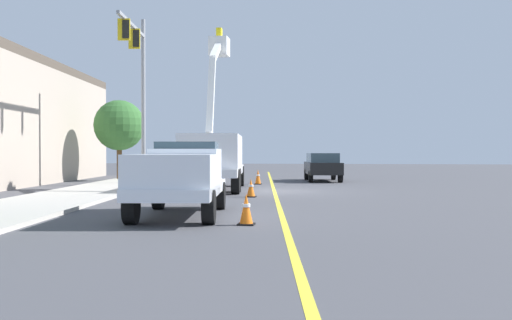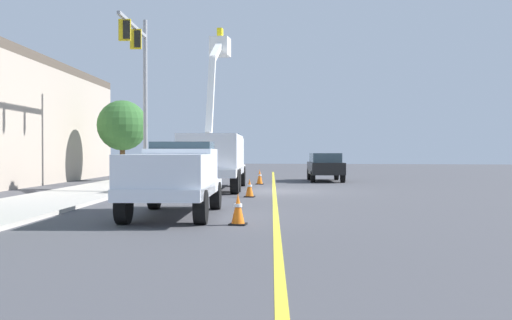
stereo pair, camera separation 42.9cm
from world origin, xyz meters
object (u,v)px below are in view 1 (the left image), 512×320
Objects in this scene: traffic_cone_mid_front at (251,188)px; traffic_signal_mast at (138,71)px; traffic_cone_mid_rear at (258,177)px; utility_bucket_truck at (214,155)px; traffic_cone_leading at (246,209)px; passing_minivan at (323,165)px; service_pickup_truck at (180,175)px.

traffic_signal_mast is at bearing 47.97° from traffic_cone_mid_front.
traffic_cone_mid_front is 8.85m from traffic_cone_mid_rear.
utility_bucket_truck reaches higher than traffic_cone_leading.
utility_bucket_truck is 5.06m from traffic_cone_mid_front.
traffic_signal_mast is at bearing 67.00° from utility_bucket_truck.
passing_minivan is 6.97× the size of traffic_cone_mid_front.
traffic_cone_mid_front is at bearing -7.28° from service_pickup_truck.
traffic_cone_leading is 17.59m from traffic_signal_mast.
passing_minivan is at bearing -3.07° from traffic_cone_leading.
service_pickup_truck is (-11.14, -1.52, -0.51)m from utility_bucket_truck.
traffic_cone_mid_front is at bearing -132.03° from traffic_signal_mast.
passing_minivan is (8.64, -4.76, -0.66)m from utility_bucket_truck.
passing_minivan is (19.78, -3.24, -0.15)m from service_pickup_truck.
service_pickup_truck is 1.16× the size of passing_minivan.
traffic_cone_mid_rear is (17.30, 2.20, 0.03)m from traffic_cone_leading.
utility_bucket_truck is at bearing -113.00° from traffic_signal_mast.
traffic_cone_leading is 0.09× the size of traffic_signal_mast.
utility_bucket_truck is at bearing 151.13° from passing_minivan.
traffic_cone_mid_rear is 0.09× the size of traffic_signal_mast.
traffic_cone_mid_front is (-4.26, -2.40, -1.28)m from utility_bucket_truck.
service_pickup_truck reaches higher than passing_minivan.
utility_bucket_truck is 10.39× the size of traffic_cone_mid_rear.
utility_bucket_truck reaches higher than traffic_cone_mid_rear.
service_pickup_truck is 7.16× the size of traffic_cone_mid_rear.
utility_bucket_truck is 9.88m from passing_minivan.
passing_minivan is 6.56× the size of traffic_cone_leading.
traffic_cone_mid_rear is at bearing 6.41° from traffic_cone_mid_front.
traffic_cone_leading reaches higher than traffic_cone_mid_front.
traffic_cone_mid_rear reaches higher than traffic_cone_mid_front.
traffic_cone_mid_rear is at bearing 7.26° from traffic_cone_leading.
traffic_cone_mid_rear is 8.45m from traffic_signal_mast.
traffic_cone_mid_front is 10.72m from traffic_signal_mast.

